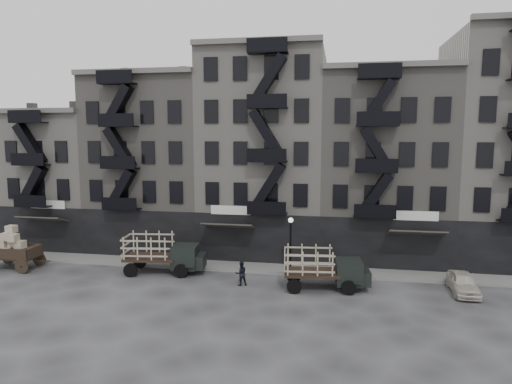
% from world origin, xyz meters
% --- Properties ---
extents(ground, '(140.00, 140.00, 0.00)m').
position_xyz_m(ground, '(0.00, 0.00, 0.00)').
color(ground, '#38383A').
rests_on(ground, ground).
extents(sidewalk, '(55.00, 2.50, 0.15)m').
position_xyz_m(sidewalk, '(0.00, 3.75, 0.07)').
color(sidewalk, slate).
rests_on(sidewalk, ground).
extents(building_west, '(10.00, 11.35, 13.20)m').
position_xyz_m(building_west, '(-20.00, 9.83, 6.00)').
color(building_west, '#9E9B91').
rests_on(building_west, ground).
extents(building_midwest, '(10.00, 11.35, 16.20)m').
position_xyz_m(building_midwest, '(-10.00, 9.83, 7.50)').
color(building_midwest, slate).
rests_on(building_midwest, ground).
extents(building_center, '(10.00, 11.35, 18.20)m').
position_xyz_m(building_center, '(-0.00, 9.82, 8.50)').
color(building_center, '#9E9B91').
rests_on(building_center, ground).
extents(building_mideast, '(10.00, 11.35, 16.20)m').
position_xyz_m(building_mideast, '(10.00, 9.83, 7.50)').
color(building_mideast, slate).
rests_on(building_mideast, ground).
extents(lamp_post, '(0.36, 0.36, 4.28)m').
position_xyz_m(lamp_post, '(3.00, 2.60, 2.78)').
color(lamp_post, black).
rests_on(lamp_post, ground).
extents(wagon, '(3.95, 2.16, 3.32)m').
position_xyz_m(wagon, '(-18.11, 0.43, 1.89)').
color(wagon, black).
rests_on(wagon, ground).
extents(stake_truck_west, '(6.10, 3.03, 2.95)m').
position_xyz_m(stake_truck_west, '(-6.43, 1.46, 1.69)').
color(stake_truck_west, black).
rests_on(stake_truck_west, ground).
extents(stake_truck_east, '(5.78, 2.80, 2.81)m').
position_xyz_m(stake_truck_east, '(5.49, 0.02, 1.60)').
color(stake_truck_east, black).
rests_on(stake_truck_east, ground).
extents(car_east, '(1.70, 4.02, 1.36)m').
position_xyz_m(car_east, '(14.47, 0.85, 0.68)').
color(car_east, beige).
rests_on(car_east, ground).
extents(pedestrian_mid, '(1.02, 0.94, 1.68)m').
position_xyz_m(pedestrian_mid, '(-0.08, -0.24, 0.84)').
color(pedestrian_mid, black).
rests_on(pedestrian_mid, ground).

